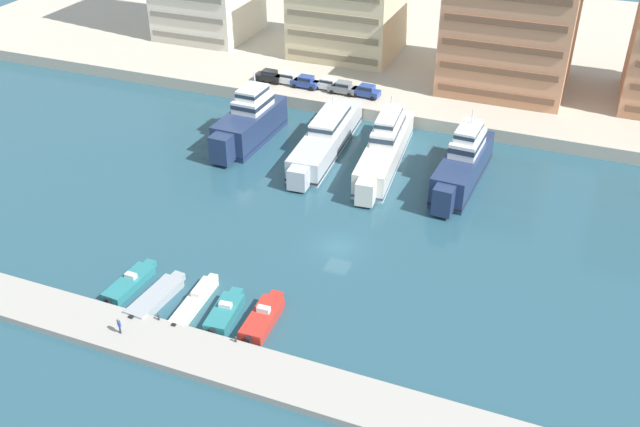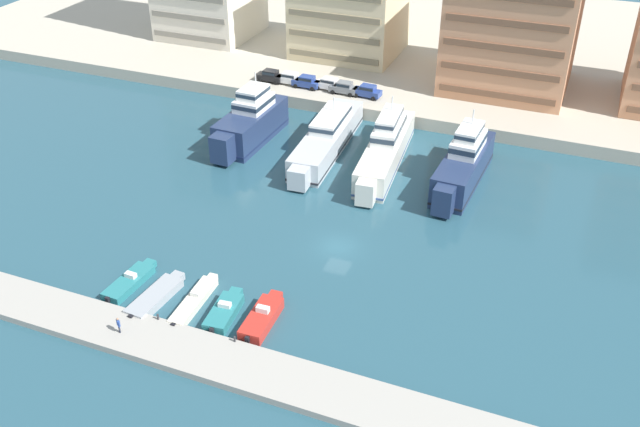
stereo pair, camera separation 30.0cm
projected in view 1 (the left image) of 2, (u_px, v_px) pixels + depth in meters
name	position (u px, v px, depth m)	size (l,w,h in m)	color
ground_plane	(338.00, 247.00, 73.67)	(400.00, 400.00, 0.00)	#285160
quay_promenade	(469.00, 44.00, 124.49)	(180.00, 70.00, 1.79)	#BCB29E
pier_dock	(254.00, 371.00, 58.13)	(120.00, 4.97, 0.66)	#A8A399
yacht_navy_far_left	(249.00, 122.00, 93.05)	(5.01, 15.98, 8.81)	navy
yacht_silver_left	(326.00, 138.00, 91.20)	(5.41, 22.72, 6.17)	silver
yacht_ivory_mid_left	(385.00, 147.00, 87.86)	(5.55, 21.92, 7.98)	silver
yacht_navy_center_left	(463.00, 164.00, 83.64)	(4.64, 17.59, 8.63)	navy
motorboat_teal_far_left	(130.00, 282.00, 67.99)	(2.31, 6.97, 1.23)	teal
motorboat_grey_left	(156.00, 297.00, 66.02)	(2.60, 7.55, 0.88)	#9EA3A8
motorboat_cream_mid_left	(195.00, 301.00, 65.59)	(1.86, 8.07, 1.18)	beige
motorboat_teal_center_left	(225.00, 312.00, 64.16)	(2.58, 6.24, 1.38)	teal
motorboat_red_center	(263.00, 318.00, 63.38)	(2.35, 6.87, 1.62)	red
car_black_far_left	(269.00, 75.00, 106.75)	(4.15, 2.02, 1.80)	black
car_white_left	(288.00, 78.00, 105.92)	(4.14, 2.01, 1.80)	white
car_blue_mid_left	(305.00, 81.00, 104.75)	(4.15, 2.02, 1.80)	#28428E
car_white_center_left	(328.00, 83.00, 104.09)	(4.18, 2.09, 1.80)	white
car_grey_center	(343.00, 87.00, 102.86)	(4.13, 1.97, 1.80)	slate
car_blue_center_right	(366.00, 91.00, 101.78)	(4.20, 2.13, 1.80)	#28428E
apartment_block_left	(349.00, 2.00, 114.02)	(16.55, 15.02, 18.31)	beige
apartment_block_mid_left	(512.00, 27.00, 101.98)	(17.78, 17.70, 19.17)	tan
pedestrian_near_edge	(119.00, 325.00, 61.05)	(0.51, 0.43, 1.58)	#282D3D
bollard_west	(158.00, 317.00, 62.81)	(0.20, 0.20, 0.61)	#2D2D33
bollard_west_mid	(236.00, 339.00, 60.42)	(0.20, 0.20, 0.61)	#2D2D33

